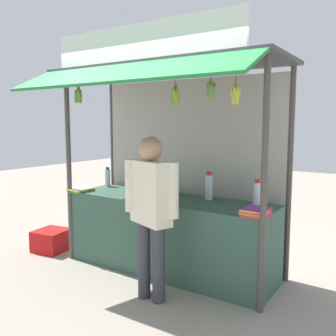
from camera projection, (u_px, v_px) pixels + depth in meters
The scene contains 15 objects.
ground_plane at pixel (168, 270), 4.36m from camera, with size 20.00×20.00×0.00m, color #9E9384.
stall_counter at pixel (168, 234), 4.31m from camera, with size 2.48×0.71×0.86m, color #385B4C.
stall_structure at pixel (173, 131), 4.25m from camera, with size 2.68×1.55×2.68m.
water_bottle_mid_left at pixel (209, 186), 4.18m from camera, with size 0.09×0.09×0.32m.
water_bottle_far_right at pixel (108, 177), 5.03m from camera, with size 0.07×0.07×0.27m.
water_bottle_front_left at pixel (257, 194), 3.77m from camera, with size 0.08×0.08×0.29m.
magazine_stack_mid_right at pixel (162, 195), 4.27m from camera, with size 0.24×0.29×0.07m.
magazine_stack_far_left at pixel (81, 190), 4.68m from camera, with size 0.26×0.30×0.04m.
magazine_stack_rear_center at pixel (256, 212), 3.44m from camera, with size 0.26×0.28×0.07m.
banana_bunch_inner_left at pixel (78, 96), 4.24m from camera, with size 0.10×0.10×0.27m.
banana_bunch_inner_right at pixel (175, 96), 3.54m from camera, with size 0.11×0.11×0.32m.
banana_bunch_leftmost at pixel (235, 95), 3.21m from camera, with size 0.10×0.10×0.33m.
banana_bunch_rightmost at pixel (211, 90), 3.33m from camera, with size 0.11×0.10×0.28m.
vendor_person at pixel (151, 203), 3.51m from camera, with size 0.60×0.34×1.59m.
plastic_crate at pixel (52, 240), 5.00m from camera, with size 0.40×0.40×0.28m, color red.
Camera 1 is at (2.29, -3.50, 1.72)m, focal length 39.65 mm.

